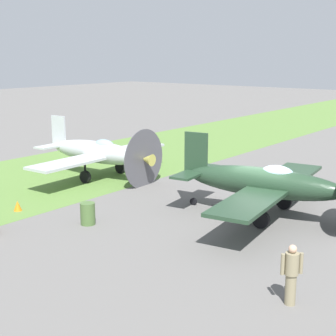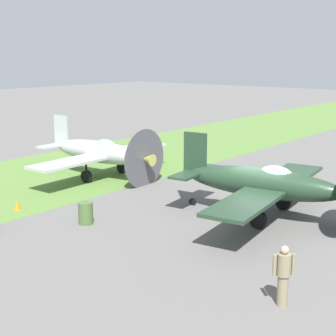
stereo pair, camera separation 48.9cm
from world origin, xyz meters
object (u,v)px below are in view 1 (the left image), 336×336
object	(u,v)px
fuel_drum	(88,214)
runway_marker_cone	(18,206)
ground_crew_chief	(291,273)
airplane_wingman	(99,152)
airplane_lead	(266,183)

from	to	relation	value
fuel_drum	runway_marker_cone	xyz separation A→B (m)	(0.64, -3.79, -0.23)
ground_crew_chief	airplane_wingman	bearing A→B (deg)	-71.58
fuel_drum	runway_marker_cone	size ratio (longest dim) A/B	2.05
runway_marker_cone	fuel_drum	bearing A→B (deg)	99.57
airplane_wingman	fuel_drum	world-z (taller)	airplane_wingman
airplane_lead	runway_marker_cone	bearing A→B (deg)	-64.29
airplane_lead	fuel_drum	world-z (taller)	airplane_lead
ground_crew_chief	runway_marker_cone	world-z (taller)	ground_crew_chief
runway_marker_cone	airplane_lead	bearing A→B (deg)	123.64
airplane_wingman	fuel_drum	bearing A→B (deg)	40.39
airplane_lead	runway_marker_cone	size ratio (longest dim) A/B	22.55
airplane_lead	ground_crew_chief	size ratio (longest dim) A/B	5.73
airplane_wingman	ground_crew_chief	world-z (taller)	airplane_wingman
airplane_wingman	runway_marker_cone	world-z (taller)	airplane_wingman
ground_crew_chief	runway_marker_cone	xyz separation A→B (m)	(-0.61, -13.15, -0.69)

